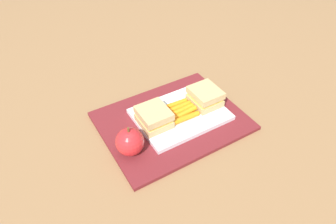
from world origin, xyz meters
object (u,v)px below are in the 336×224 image
(sandwich_half_right, at_px, (154,117))
(carrot_sticks_bundle, at_px, (181,111))
(sandwich_half_left, at_px, (205,96))
(apple, at_px, (130,142))
(food_tray, at_px, (180,114))

(sandwich_half_right, relative_size, carrot_sticks_bundle, 1.01)
(sandwich_half_left, distance_m, sandwich_half_right, 0.16)
(sandwich_half_left, xyz_separation_m, apple, (0.24, 0.04, -0.00))
(sandwich_half_left, height_order, apple, apple)
(food_tray, relative_size, sandwich_half_left, 2.88)
(carrot_sticks_bundle, bearing_deg, sandwich_half_left, -179.82)
(carrot_sticks_bundle, relative_size, apple, 1.02)
(sandwich_half_right, height_order, apple, apple)
(sandwich_half_left, distance_m, carrot_sticks_bundle, 0.08)
(sandwich_half_left, relative_size, apple, 1.03)
(food_tray, bearing_deg, sandwich_half_right, 0.00)
(sandwich_half_right, bearing_deg, food_tray, 180.00)
(carrot_sticks_bundle, height_order, apple, apple)
(sandwich_half_right, relative_size, apple, 1.03)
(food_tray, distance_m, apple, 0.17)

